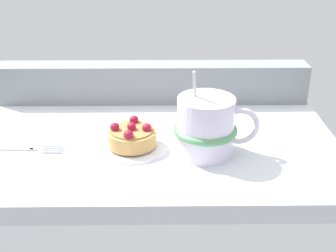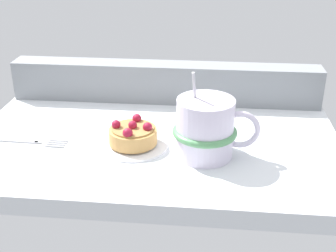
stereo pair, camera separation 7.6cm
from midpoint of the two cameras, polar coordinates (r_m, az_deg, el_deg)
name	(u,v)px [view 1 (the left image)]	position (r cm, az deg, el deg)	size (l,w,h in cm)	color
ground_plane	(152,146)	(82.84, -4.71, -2.61)	(67.60, 42.45, 3.26)	silver
window_rail_back	(153,83)	(97.24, -4.14, 5.50)	(66.25, 5.81, 8.35)	gray
dessert_plate	(132,146)	(78.88, -7.33, -2.65)	(12.24, 12.24, 0.74)	white
raspberry_tart	(132,136)	(77.95, -7.41, -1.35)	(8.47, 8.47, 4.21)	tan
coffee_mug	(207,127)	(74.56, 2.10, -0.17)	(14.53, 10.83, 14.83)	silver
dessert_fork	(16,148)	(83.35, -21.36, -2.74)	(17.15, 2.55, 0.60)	#B7B7BC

